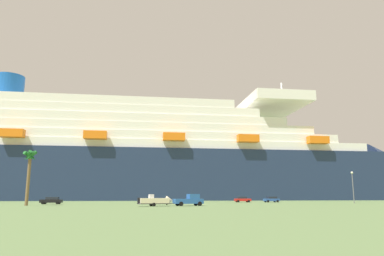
{
  "coord_description": "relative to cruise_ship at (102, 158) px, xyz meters",
  "views": [
    {
      "loc": [
        -17.68,
        -78.08,
        2.01
      ],
      "look_at": [
        4.1,
        30.64,
        22.62
      ],
      "focal_mm": 33.81,
      "sensor_mm": 36.0,
      "label": 1
    }
  ],
  "objects": [
    {
      "name": "ground_plane",
      "position": [
        24.43,
        -38.63,
        -16.34
      ],
      "size": [
        600.0,
        600.0,
        0.0
      ],
      "primitive_type": "plane",
      "color": "#567042"
    },
    {
      "name": "cruise_ship",
      "position": [
        0.0,
        0.0,
        0.0
      ],
      "size": [
        283.23,
        45.44,
        54.07
      ],
      "color": "#1E2D4C",
      "rests_on": "ground_plane"
    },
    {
      "name": "pickup_truck",
      "position": [
        19.97,
        -78.26,
        -15.29
      ],
      "size": [
        5.87,
        3.06,
        2.2
      ],
      "color": "#2659A5",
      "rests_on": "ground_plane"
    },
    {
      "name": "small_boat_on_trailer",
      "position": [
        13.77,
        -79.4,
        -15.37
      ],
      "size": [
        7.35,
        2.91,
        2.15
      ],
      "color": "#595960",
      "rests_on": "ground_plane"
    },
    {
      "name": "palm_tree",
      "position": [
        -10.66,
        -70.62,
        -8.01
      ],
      "size": [
        2.88,
        2.91,
        10.71
      ],
      "color": "brown",
      "rests_on": "ground_plane"
    },
    {
      "name": "street_lamp",
      "position": [
        63.23,
        -66.37,
        -11.28
      ],
      "size": [
        0.56,
        0.56,
        7.73
      ],
      "color": "slate",
      "rests_on": "ground_plane"
    },
    {
      "name": "parked_car_blue_suv",
      "position": [
        48.93,
        -49.88,
        -15.5
      ],
      "size": [
        4.22,
        2.16,
        1.58
      ],
      "color": "#264C99",
      "rests_on": "ground_plane"
    },
    {
      "name": "parked_car_black_coupe",
      "position": [
        -7.93,
        -59.63,
        -15.5
      ],
      "size": [
        4.82,
        2.36,
        1.58
      ],
      "color": "black",
      "rests_on": "ground_plane"
    },
    {
      "name": "parked_car_red_hatchback",
      "position": [
        40.83,
        -48.47,
        -15.5
      ],
      "size": [
        4.65,
        2.45,
        1.58
      ],
      "color": "red",
      "rests_on": "ground_plane"
    }
  ]
}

